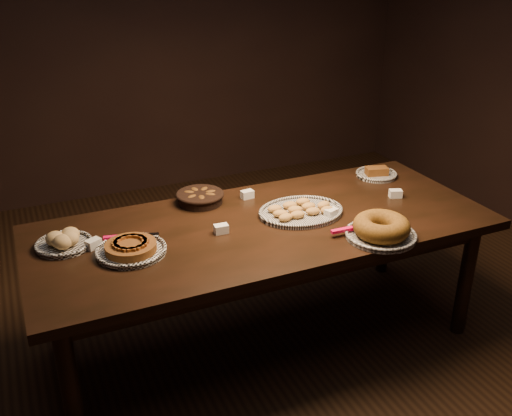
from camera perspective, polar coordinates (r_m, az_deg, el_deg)
name	(u,v)px	position (r m, az deg, el deg)	size (l,w,h in m)	color
ground	(264,340)	(3.36, 0.78, -13.05)	(5.00, 5.00, 0.00)	black
buffet_table	(264,236)	(3.00, 0.85, -2.78)	(2.40, 1.00, 0.75)	black
apple_tart_plate	(131,248)	(2.74, -12.40, -3.97)	(0.33, 0.33, 0.06)	white
madeleine_platter	(301,211)	(3.06, 4.48, -0.30)	(0.46, 0.38, 0.05)	black
bundt_cake_plate	(381,229)	(2.87, 12.39, -2.07)	(0.40, 0.35, 0.11)	black
croissant_basket	(200,196)	(3.20, -5.61, 1.16)	(0.33, 0.33, 0.07)	black
bread_roll_plate	(64,241)	(2.87, -18.64, -3.15)	(0.27, 0.27, 0.08)	white
loaf_plate	(376,174)	(3.64, 11.95, 3.39)	(0.26, 0.26, 0.06)	black
tent_cards	(264,213)	(3.02, 0.76, -0.54)	(1.77, 0.47, 0.04)	white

